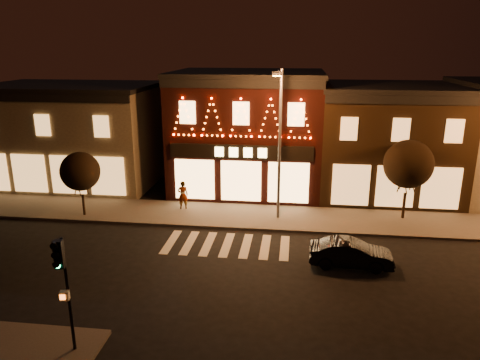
% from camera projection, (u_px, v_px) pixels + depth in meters
% --- Properties ---
extents(ground, '(120.00, 120.00, 0.00)m').
position_uv_depth(ground, '(213.00, 283.00, 19.83)').
color(ground, black).
rests_on(ground, ground).
extents(sidewalk_far, '(44.00, 4.00, 0.15)m').
position_uv_depth(sidewalk_far, '(270.00, 217.00, 27.18)').
color(sidewalk_far, '#47423D').
rests_on(sidewalk_far, ground).
extents(building_left, '(12.20, 8.28, 7.30)m').
position_uv_depth(building_left, '(74.00, 134.00, 33.64)').
color(building_left, brown).
rests_on(building_left, ground).
extents(building_pulp, '(10.20, 8.34, 8.30)m').
position_uv_depth(building_pulp, '(248.00, 131.00, 31.92)').
color(building_pulp, black).
rests_on(building_pulp, ground).
extents(building_right_a, '(9.20, 8.28, 7.50)m').
position_uv_depth(building_right_a, '(386.00, 140.00, 30.92)').
color(building_right_a, '#332211').
rests_on(building_right_a, ground).
extents(traffic_signal_near, '(0.32, 0.43, 4.09)m').
position_uv_depth(traffic_signal_near, '(63.00, 274.00, 14.39)').
color(traffic_signal_near, black).
rests_on(traffic_signal_near, sidewalk_near).
extents(streetlamp_mid, '(0.57, 1.98, 8.63)m').
position_uv_depth(streetlamp_mid, '(279.00, 134.00, 25.32)').
color(streetlamp_mid, '#59595E').
rests_on(streetlamp_mid, sidewalk_far).
extents(tree_left, '(2.32, 2.32, 3.87)m').
position_uv_depth(tree_left, '(80.00, 171.00, 26.65)').
color(tree_left, black).
rests_on(tree_left, sidewalk_far).
extents(tree_right, '(2.81, 2.81, 4.70)m').
position_uv_depth(tree_right, '(408.00, 164.00, 25.99)').
color(tree_right, black).
rests_on(tree_right, sidewalk_far).
extents(dark_sedan, '(3.91, 1.50, 1.27)m').
position_uv_depth(dark_sedan, '(351.00, 254.00, 21.21)').
color(dark_sedan, black).
rests_on(dark_sedan, ground).
extents(pedestrian, '(0.73, 0.57, 1.78)m').
position_uv_depth(pedestrian, '(183.00, 195.00, 28.21)').
color(pedestrian, gray).
rests_on(pedestrian, sidewalk_far).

